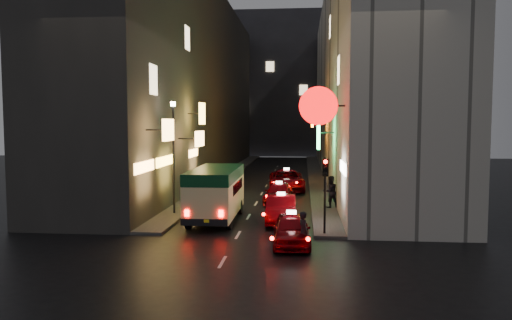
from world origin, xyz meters
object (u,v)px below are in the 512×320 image
(traffic_light, at_px, (325,179))
(pedestrian_crossing, at_px, (304,229))
(minibus, at_px, (216,188))
(taxi_near, at_px, (291,227))
(lamp_post, at_px, (174,149))

(traffic_light, bearing_deg, pedestrian_crossing, -109.71)
(pedestrian_crossing, bearing_deg, minibus, 16.47)
(taxi_near, bearing_deg, minibus, 130.09)
(minibus, relative_size, traffic_light, 1.86)
(minibus, xyz_separation_m, taxi_near, (4.11, -4.88, -0.99))
(taxi_near, relative_size, pedestrian_crossing, 2.65)
(minibus, height_order, traffic_light, traffic_light)
(minibus, bearing_deg, pedestrian_crossing, -52.09)
(pedestrian_crossing, relative_size, traffic_light, 0.53)
(traffic_light, relative_size, lamp_post, 0.56)
(minibus, relative_size, pedestrian_crossing, 3.49)
(minibus, distance_m, pedestrian_crossing, 7.58)
(minibus, xyz_separation_m, lamp_post, (-2.61, 1.28, 1.95))
(pedestrian_crossing, distance_m, traffic_light, 3.36)
(lamp_post, bearing_deg, taxi_near, -42.55)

